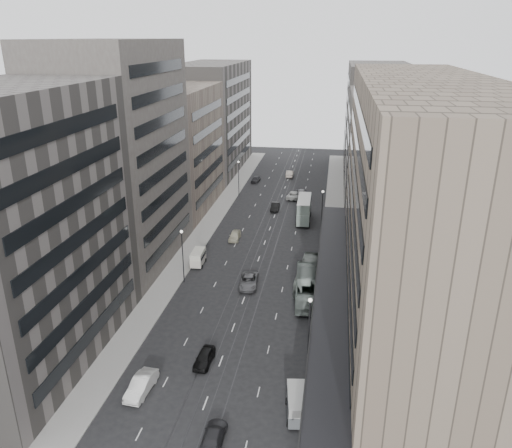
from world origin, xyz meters
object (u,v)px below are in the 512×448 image
Objects in this scene: double_decker at (304,209)px; sedan_0 at (204,358)px; panel_van at (198,257)px; pedestrian at (306,429)px; sedan_2 at (249,281)px; bus_near at (306,287)px; vw_microbus at (297,403)px; bus_far at (308,275)px; sedan_1 at (141,385)px.

sedan_0 is (-7.80, -47.58, -1.85)m from double_decker.
panel_van is 39.20m from pedestrian.
sedan_0 is (7.47, -24.78, -0.62)m from panel_van.
bus_near is at bearing -18.22° from sedan_2.
panel_van is at bearing -125.00° from double_decker.
sedan_2 is at bearing -17.06° from bus_near.
sedan_2 reaches higher than sedan_0.
sedan_0 is at bearing 141.37° from vw_microbus.
double_decker reaches higher than sedan_2.
bus_far is 30.80m from sedan_1.
panel_van is at bearing 143.53° from sedan_2.
bus_far reaches higher than pedestrian.
sedan_2 is (9.19, -5.78, -0.59)m from panel_van.
vw_microbus is at bearing -74.48° from sedan_2.
pedestrian is (1.70, -30.25, -0.58)m from bus_far.
pedestrian is (19.40, -34.05, -0.41)m from panel_van.
sedan_1 is at bearing -104.86° from double_decker.
bus_far is 23.35m from sedan_0.
double_decker is 1.83× the size of vw_microbus.
vw_microbus reaches higher than sedan_1.
double_decker is at bearing -88.63° from bus_near.
bus_near reaches higher than sedan_2.
double_decker is at bearing 80.59° from sedan_1.
vw_microbus is at bearing 88.55° from bus_near.
vw_microbus is at bearing -87.88° from double_decker.
sedan_2 is at bearing -33.95° from panel_van.
panel_van is 0.92× the size of sedan_0.
bus_far is 27.51m from vw_microbus.
bus_near reaches higher than pedestrian.
pedestrian is at bearing -74.47° from sedan_2.
double_decker is (-2.43, 26.60, 1.05)m from bus_far.
pedestrian reaches higher than sedan_0.
vw_microbus is 1.12× the size of sedan_0.
double_decker is 54.21m from vw_microbus.
bus_near reaches higher than bus_far.
bus_far is 2.29× the size of vw_microbus.
bus_near is at bearing 94.61° from bus_far.
sedan_0 is at bearing -75.01° from panel_van.
bus_far reaches higher than sedan_2.
panel_van is (-18.40, 31.31, -0.02)m from vw_microbus.
sedan_1 is (-5.16, -5.69, 0.10)m from sedan_0.
vw_microbus is at bearing -28.40° from sedan_0.
double_decker reaches higher than pedestrian.
panel_van is 0.78× the size of sedan_1.
sedan_2 is 30.06m from pedestrian.
bus_far is 18.10m from panel_van.
sedan_1 is at bearing -109.89° from sedan_2.
double_decker is at bearing -119.33° from pedestrian.
sedan_0 is (-10.23, -16.90, -0.91)m from bus_near.
sedan_0 is at bearing 55.64° from bus_near.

